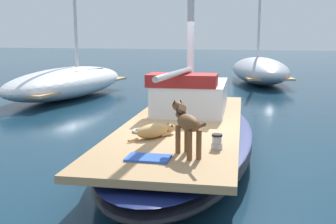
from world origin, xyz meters
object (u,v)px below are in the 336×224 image
(sailboat_main, at_px, (184,138))
(coiled_rope, at_px, (142,131))
(moored_boat_far_astern, at_px, (260,70))
(dog_tan, at_px, (154,131))
(deck_winch, at_px, (217,142))
(dog_brown, at_px, (187,124))
(deck_towel, at_px, (148,158))
(moored_boat_port_side, at_px, (68,82))

(sailboat_main, xyz_separation_m, coiled_rope, (-0.44, -1.06, 0.35))
(coiled_rope, bearing_deg, sailboat_main, 67.60)
(moored_boat_far_astern, bearing_deg, dog_tan, -91.24)
(sailboat_main, distance_m, deck_winch, 2.00)
(dog_brown, bearing_deg, dog_tan, 132.13)
(dog_brown, bearing_deg, deck_winch, 52.75)
(deck_winch, xyz_separation_m, deck_towel, (-0.75, -0.76, -0.08))
(sailboat_main, xyz_separation_m, moored_boat_port_side, (-6.03, 6.15, 0.23))
(dog_tan, height_order, coiled_rope, dog_tan)
(dog_brown, xyz_separation_m, deck_winch, (0.33, 0.43, -0.32))
(dog_tan, xyz_separation_m, dog_brown, (0.73, -0.81, 0.32))
(deck_towel, bearing_deg, moored_boat_port_side, 125.81)
(sailboat_main, relative_size, moored_boat_port_side, 1.09)
(dog_brown, bearing_deg, moored_boat_port_side, 128.71)
(dog_tan, relative_size, coiled_rope, 2.68)
(dog_tan, xyz_separation_m, moored_boat_port_side, (-5.92, 7.49, -0.20))
(dog_tan, relative_size, deck_towel, 1.55)
(moored_boat_far_astern, bearing_deg, deck_towel, -90.03)
(dog_tan, bearing_deg, deck_winch, -19.67)
(dog_brown, relative_size, coiled_rope, 2.40)
(sailboat_main, relative_size, dog_tan, 8.64)
(dog_brown, bearing_deg, coiled_rope, 133.89)
(deck_winch, distance_m, moored_boat_far_astern, 14.90)
(dog_brown, xyz_separation_m, coiled_rope, (-1.05, 1.09, -0.40))
(sailboat_main, distance_m, moored_boat_port_side, 8.62)
(dog_tan, height_order, dog_brown, dog_brown)
(dog_brown, xyz_separation_m, moored_boat_port_side, (-6.65, 8.29, -0.51))
(deck_winch, bearing_deg, moored_boat_port_side, 131.56)
(sailboat_main, relative_size, dog_brown, 9.65)
(coiled_rope, xyz_separation_m, deck_towel, (0.63, -1.42, -0.01))
(sailboat_main, distance_m, dog_brown, 2.35)
(dog_tan, relative_size, moored_boat_far_astern, 0.12)
(deck_towel, distance_m, moored_boat_far_astern, 15.65)
(sailboat_main, distance_m, coiled_rope, 1.19)
(dog_brown, bearing_deg, deck_towel, -141.73)
(deck_towel, bearing_deg, sailboat_main, 94.40)
(dog_tan, distance_m, moored_boat_far_astern, 14.51)
(coiled_rope, distance_m, moored_boat_far_astern, 14.24)
(dog_tan, xyz_separation_m, deck_towel, (0.31, -1.14, -0.09))
(sailboat_main, distance_m, deck_towel, 2.51)
(sailboat_main, distance_m, moored_boat_far_astern, 13.17)
(coiled_rope, height_order, deck_towel, coiled_rope)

